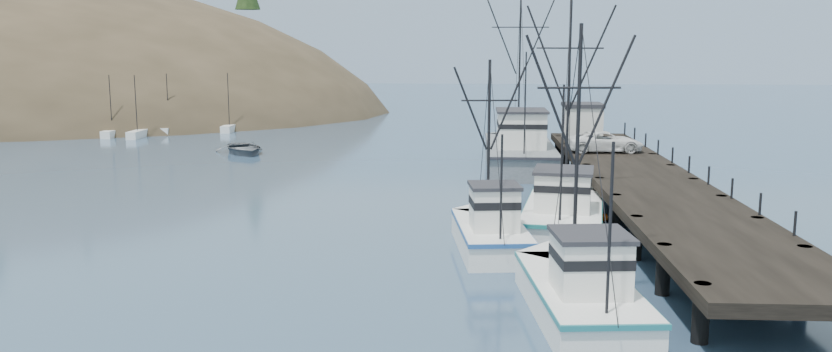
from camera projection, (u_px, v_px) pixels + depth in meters
The scene contains 12 objects.
ground at pixel (364, 297), 30.78m from camera, with size 400.00×400.00×0.00m, color navy.
pier at pixel (646, 184), 45.44m from camera, with size 6.00×44.00×2.00m.
distant_ridge at pixel (489, 79), 197.54m from camera, with size 360.00×40.00×26.00m, color #9EB2C6.
distant_ridge_far at pixel (299, 76), 215.17m from camera, with size 180.00×25.00×18.00m, color silver.
moored_sailboats at pixel (158, 127), 87.35m from camera, with size 17.30×18.75×6.35m.
trawler_near at pixel (579, 291), 28.89m from camera, with size 4.19×10.36×10.59m.
trawler_mid at pixel (490, 232), 37.76m from camera, with size 3.78×8.90×9.11m.
trawler_far at pixel (564, 211), 42.39m from camera, with size 5.55×12.16×12.24m.
work_vessel at pixel (519, 151), 62.05m from camera, with size 5.12×16.70×13.86m.
pier_shed at pixel (582, 121), 62.93m from camera, with size 3.00×3.20×2.80m.
pickup_truck at pixel (605, 142), 55.80m from camera, with size 2.38×5.16×1.43m, color silver.
motorboat at pixel (244, 153), 69.60m from camera, with size 4.16×5.83×1.21m, color #55595E.
Camera 1 is at (3.70, -29.41, 9.69)m, focal length 35.00 mm.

